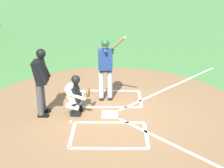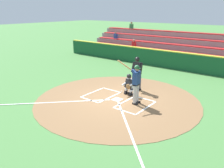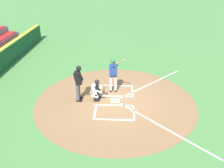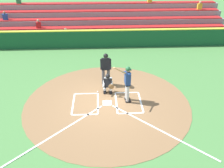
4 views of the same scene
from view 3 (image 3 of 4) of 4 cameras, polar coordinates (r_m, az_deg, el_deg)
ground_plane at (r=11.84m, az=0.79°, el=-4.11°), size 120.00×120.00×0.00m
dirt_circle at (r=11.84m, az=0.79°, el=-4.08°), size 8.00×8.00×0.01m
home_plate_and_chalk at (r=11.84m, az=5.06°, el=-4.13°), size 7.93×4.91×0.01m
batter at (r=12.20m, az=0.35°, el=2.69°), size 0.90×0.78×2.13m
catcher at (r=11.68m, az=-3.70°, el=-1.31°), size 0.59×0.66×1.13m
plate_umpire at (r=11.52m, az=-8.22°, el=0.74°), size 0.58×0.41×1.86m
baseball at (r=11.50m, az=-4.35°, el=-5.00°), size 0.07×0.07×0.07m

